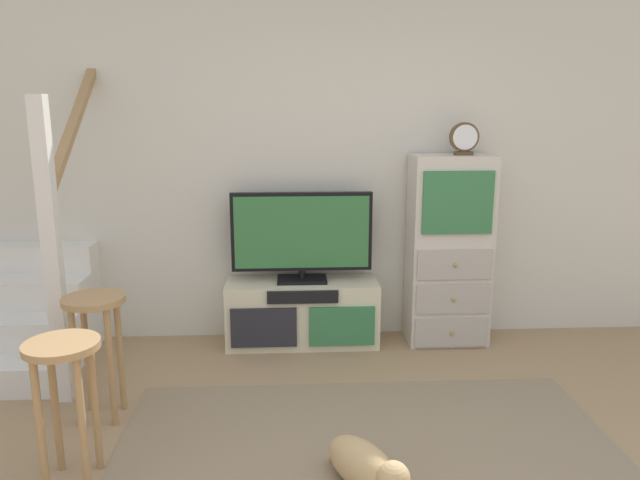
# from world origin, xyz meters

# --- Properties ---
(back_wall) EXTENTS (6.40, 0.12, 2.70)m
(back_wall) POSITION_xyz_m (0.00, 2.46, 1.35)
(back_wall) COLOR beige
(back_wall) RESTS_ON ground_plane
(area_rug) EXTENTS (2.60, 1.80, 0.01)m
(area_rug) POSITION_xyz_m (0.00, 0.60, 0.01)
(area_rug) COLOR #847056
(area_rug) RESTS_ON ground_plane
(media_console) EXTENTS (1.11, 0.38, 0.48)m
(media_console) POSITION_xyz_m (-0.30, 2.19, 0.24)
(media_console) COLOR beige
(media_console) RESTS_ON ground_plane
(television) EXTENTS (1.01, 0.22, 0.66)m
(television) POSITION_xyz_m (-0.30, 2.22, 0.83)
(television) COLOR black
(television) RESTS_ON media_console
(side_cabinet) EXTENTS (0.58, 0.38, 1.39)m
(side_cabinet) POSITION_xyz_m (0.78, 2.20, 0.69)
(side_cabinet) COLOR beige
(side_cabinet) RESTS_ON ground_plane
(desk_clock) EXTENTS (0.20, 0.08, 0.23)m
(desk_clock) POSITION_xyz_m (0.84, 2.19, 1.51)
(desk_clock) COLOR #4C3823
(desk_clock) RESTS_ON side_cabinet
(staircase) EXTENTS (1.00, 1.36, 2.20)m
(staircase) POSITION_xyz_m (-2.24, 2.20, 0.37)
(staircase) COLOR silver
(staircase) RESTS_ON ground_plane
(bar_stool_near) EXTENTS (0.34, 0.34, 0.70)m
(bar_stool_near) POSITION_xyz_m (-1.43, 0.57, 0.52)
(bar_stool_near) COLOR #A37A4C
(bar_stool_near) RESTS_ON ground_plane
(bar_stool_far) EXTENTS (0.34, 0.34, 0.72)m
(bar_stool_far) POSITION_xyz_m (-1.47, 1.17, 0.53)
(bar_stool_far) COLOR #A37A4C
(bar_stool_far) RESTS_ON ground_plane
(dog) EXTENTS (0.41, 0.49, 0.23)m
(dog) POSITION_xyz_m (-0.05, 0.43, 0.12)
(dog) COLOR tan
(dog) RESTS_ON ground_plane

